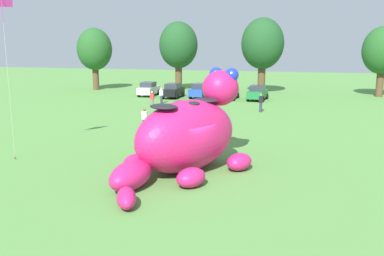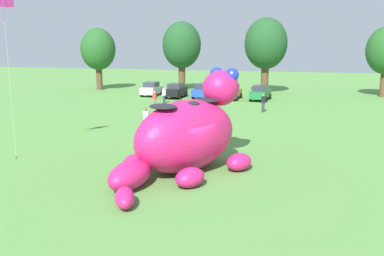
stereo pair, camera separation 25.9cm
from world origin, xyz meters
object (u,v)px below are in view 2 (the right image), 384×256
Objects in this scene: car_white at (152,89)px; car_green at (260,93)px; car_blue at (204,91)px; spectator_by_cars at (155,100)px; giant_inflatable_creature at (187,135)px; spectator_wandering at (185,125)px; car_black at (176,91)px; spectator_mid_field at (164,96)px; car_yellow at (231,92)px; spectator_far_side at (146,120)px; spectator_near_inflatable at (263,103)px.

car_green is at bearing -2.47° from car_white.
car_blue is 9.60m from spectator_by_cars.
giant_inflatable_creature is 7.78m from spectator_wandering.
car_black is 21.46m from spectator_wandering.
spectator_mid_field is 1.00× the size of spectator_by_cars.
car_green is (3.33, 0.03, 0.00)m from car_yellow.
spectator_mid_field is 14.55m from spectator_far_side.
car_yellow is at bearing 54.96° from spectator_by_cars.
spectator_near_inflatable is 10.72m from spectator_by_cars.
car_white is at bearing 177.53° from car_green.
spectator_near_inflatable is at bearing 85.20° from giant_inflatable_creature.
spectator_far_side is (-2.70, -19.43, -0.01)m from car_yellow.
spectator_mid_field is 3.40m from spectator_by_cars.
spectator_by_cars is at bearing -137.17° from car_green.
car_green is at bearing 72.76° from spectator_far_side.
spectator_wandering is 3.53m from spectator_far_side.
car_white reaches higher than spectator_mid_field.
spectator_wandering is (-2.70, -20.61, -0.01)m from car_green.
giant_inflatable_creature reaches higher than spectator_by_cars.
spectator_near_inflatable is 1.00× the size of spectator_far_side.
car_blue is (-6.39, 28.41, -0.99)m from giant_inflatable_creature.
car_yellow is (-2.95, 27.94, -0.99)m from giant_inflatable_creature.
car_black is at bearing 101.62° from spectator_far_side.
spectator_near_inflatable is (1.64, 19.52, -1.00)m from giant_inflatable_creature.
car_white is 2.43× the size of spectator_mid_field.
spectator_near_inflatable is (14.70, -9.02, -0.01)m from car_white.
car_blue is at bearing 63.47° from spectator_mid_field.
giant_inflatable_creature is 5.87× the size of spectator_wandering.
spectator_by_cars is 13.63m from spectator_wandering.
car_white reaches higher than spectator_far_side.
car_black reaches higher than spectator_far_side.
spectator_wandering is at bearing -79.04° from car_blue.
car_white is 1.01× the size of car_yellow.
spectator_near_inflatable is at bearing -47.90° from car_blue.
giant_inflatable_creature reaches higher than spectator_wandering.
car_yellow is 2.41× the size of spectator_wandering.
car_white is 2.43× the size of spectator_near_inflatable.
car_yellow is 9.58m from spectator_near_inflatable.
car_blue reaches higher than spectator_mid_field.
car_white is 10.16m from spectator_by_cars.
car_yellow is (6.62, 0.38, 0.00)m from car_black.
car_yellow is 2.41× the size of spectator_near_inflatable.
car_green is (13.44, -0.58, 0.00)m from car_white.
spectator_mid_field is at bearing -86.89° from car_black.
spectator_near_inflatable is 13.21m from spectator_far_side.
spectator_far_side is at bearing -72.22° from spectator_by_cars.
spectator_wandering is (10.74, -21.19, -0.01)m from car_white.
car_blue is 11.98m from spectator_near_inflatable.
car_yellow is 8.30m from spectator_mid_field.
car_black and car_blue have the same top height.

